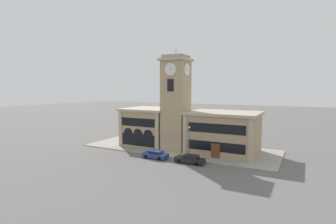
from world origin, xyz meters
The scene contains 8 objects.
ground_plane centered at (0.00, 0.00, 0.00)m, with size 300.00×300.00×0.00m, color #605E5B.
sidewalk_kerb centered at (0.00, 7.03, 0.07)m, with size 37.05×14.06×0.15m.
clock_tower centered at (0.00, 5.25, 8.96)m, with size 5.09×5.09×19.03m.
town_hall_left_wing centered at (-7.15, 7.53, 3.86)m, with size 10.01×9.70×7.67m.
town_hall_right_wing centered at (8.51, 7.54, 3.80)m, with size 12.73×9.70×7.55m.
parked_car_near centered at (-0.45, -1.49, 0.71)m, with size 4.34×1.96×1.35m.
parked_car_mid centered at (5.88, -1.49, 0.70)m, with size 4.76×1.84×1.34m.
street_lamp centered at (4.90, 0.33, 3.77)m, with size 0.36×0.36×5.47m.
Camera 1 is at (21.76, -38.68, 11.77)m, focal length 28.00 mm.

